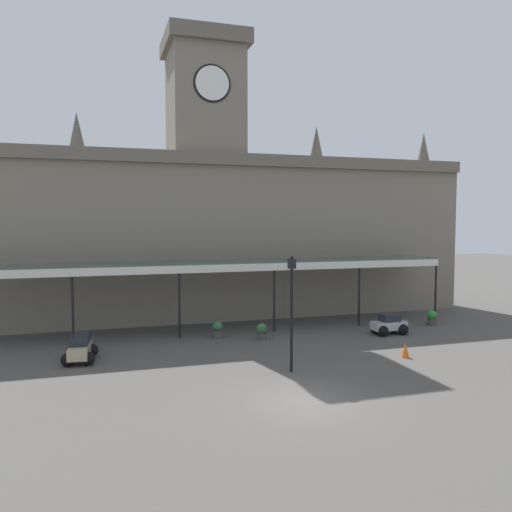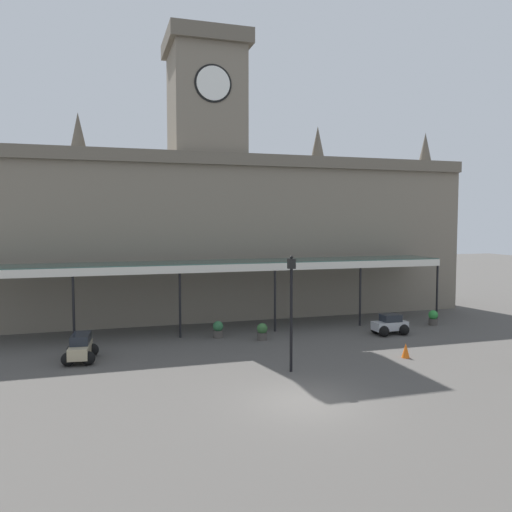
# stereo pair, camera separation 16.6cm
# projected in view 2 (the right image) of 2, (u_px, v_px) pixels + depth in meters

# --- Properties ---
(ground_plane) EXTENTS (140.00, 140.00, 0.00)m
(ground_plane) POSITION_uv_depth(u_px,v_px,m) (304.00, 402.00, 18.78)
(ground_plane) COLOR #4D4A46
(station_building) EXTENTS (37.53, 5.98, 19.33)m
(station_building) POSITION_uv_depth(u_px,v_px,m) (207.00, 226.00, 35.77)
(station_building) COLOR slate
(station_building) RESTS_ON ground
(entrance_canopy) EXTENTS (28.90, 3.26, 4.23)m
(entrance_canopy) POSITION_uv_depth(u_px,v_px,m) (224.00, 264.00, 30.95)
(entrance_canopy) COLOR #38564C
(entrance_canopy) RESTS_ON ground
(car_silver_sedan) EXTENTS (2.07, 1.55, 1.19)m
(car_silver_sedan) POSITION_uv_depth(u_px,v_px,m) (390.00, 326.00, 29.97)
(car_silver_sedan) COLOR #B2B5BA
(car_silver_sedan) RESTS_ON ground
(car_beige_estate) EXTENTS (1.68, 2.32, 1.27)m
(car_beige_estate) POSITION_uv_depth(u_px,v_px,m) (81.00, 349.00, 24.27)
(car_beige_estate) COLOR tan
(car_beige_estate) RESTS_ON ground
(victorian_lamppost) EXTENTS (0.30, 0.30, 5.17)m
(victorian_lamppost) POSITION_uv_depth(u_px,v_px,m) (291.00, 300.00, 22.35)
(victorian_lamppost) COLOR black
(victorian_lamppost) RESTS_ON ground
(traffic_cone) EXTENTS (0.40, 0.40, 0.73)m
(traffic_cone) POSITION_uv_depth(u_px,v_px,m) (406.00, 350.00, 24.83)
(traffic_cone) COLOR orange
(traffic_cone) RESTS_ON ground
(planter_forecourt_centre) EXTENTS (0.60, 0.60, 0.96)m
(planter_forecourt_centre) POSITION_uv_depth(u_px,v_px,m) (433.00, 318.00, 32.64)
(planter_forecourt_centre) COLOR #47423D
(planter_forecourt_centre) RESTS_ON ground
(planter_near_kerb) EXTENTS (0.60, 0.60, 0.96)m
(planter_near_kerb) POSITION_uv_depth(u_px,v_px,m) (218.00, 329.00, 29.12)
(planter_near_kerb) COLOR #47423D
(planter_near_kerb) RESTS_ON ground
(planter_by_canopy) EXTENTS (0.60, 0.60, 0.96)m
(planter_by_canopy) POSITION_uv_depth(u_px,v_px,m) (262.00, 331.00, 28.52)
(planter_by_canopy) COLOR #47423D
(planter_by_canopy) RESTS_ON ground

